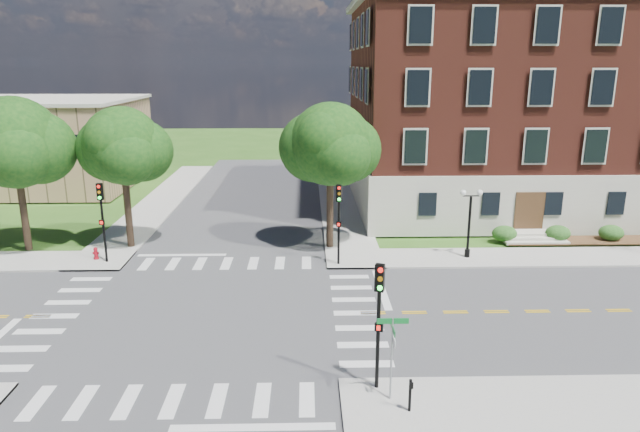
{
  "coord_description": "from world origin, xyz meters",
  "views": [
    {
      "loc": [
        4.84,
        -25.2,
        11.68
      ],
      "look_at": [
        5.59,
        6.2,
        3.2
      ],
      "focal_mm": 32.0,
      "sensor_mm": 36.0,
      "label": 1
    }
  ],
  "objects_px": {
    "fire_hydrant": "(96,254)",
    "traffic_signal_ne": "(339,214)",
    "twin_lamp_west": "(470,219)",
    "traffic_signal_se": "(379,310)",
    "street_sign_pole": "(392,343)",
    "push_button_post": "(410,394)",
    "traffic_signal_nw": "(102,212)"
  },
  "relations": [
    {
      "from": "twin_lamp_west",
      "to": "fire_hydrant",
      "type": "relative_size",
      "value": 5.64
    },
    {
      "from": "traffic_signal_nw",
      "to": "fire_hydrant",
      "type": "height_order",
      "value": "traffic_signal_nw"
    },
    {
      "from": "traffic_signal_nw",
      "to": "traffic_signal_ne",
      "type": "bearing_deg",
      "value": -2.99
    },
    {
      "from": "traffic_signal_nw",
      "to": "traffic_signal_se",
      "type": "bearing_deg",
      "value": -43.98
    },
    {
      "from": "traffic_signal_ne",
      "to": "push_button_post",
      "type": "height_order",
      "value": "traffic_signal_ne"
    },
    {
      "from": "traffic_signal_ne",
      "to": "traffic_signal_nw",
      "type": "xyz_separation_m",
      "value": [
        -13.89,
        0.73,
        0.0
      ]
    },
    {
      "from": "traffic_signal_ne",
      "to": "twin_lamp_west",
      "type": "xyz_separation_m",
      "value": [
        7.98,
        1.07,
        -0.66
      ]
    },
    {
      "from": "push_button_post",
      "to": "twin_lamp_west",
      "type": "bearing_deg",
      "value": 68.21
    },
    {
      "from": "traffic_signal_se",
      "to": "traffic_signal_ne",
      "type": "xyz_separation_m",
      "value": [
        -0.67,
        13.33,
        0.0
      ]
    },
    {
      "from": "traffic_signal_nw",
      "to": "push_button_post",
      "type": "xyz_separation_m",
      "value": [
        15.51,
        -15.57,
        -2.39
      ]
    },
    {
      "from": "traffic_signal_se",
      "to": "fire_hydrant",
      "type": "height_order",
      "value": "traffic_signal_se"
    },
    {
      "from": "traffic_signal_ne",
      "to": "street_sign_pole",
      "type": "xyz_separation_m",
      "value": [
        1.07,
        -14.05,
        -0.88
      ]
    },
    {
      "from": "fire_hydrant",
      "to": "traffic_signal_ne",
      "type": "bearing_deg",
      "value": -4.75
    },
    {
      "from": "traffic_signal_nw",
      "to": "fire_hydrant",
      "type": "relative_size",
      "value": 6.4
    },
    {
      "from": "fire_hydrant",
      "to": "twin_lamp_west",
      "type": "bearing_deg",
      "value": -0.38
    },
    {
      "from": "street_sign_pole",
      "to": "push_button_post",
      "type": "xyz_separation_m",
      "value": [
        0.55,
        -0.79,
        -1.51
      ]
    },
    {
      "from": "traffic_signal_se",
      "to": "twin_lamp_west",
      "type": "relative_size",
      "value": 1.13
    },
    {
      "from": "street_sign_pole",
      "to": "push_button_post",
      "type": "height_order",
      "value": "street_sign_pole"
    },
    {
      "from": "street_sign_pole",
      "to": "push_button_post",
      "type": "bearing_deg",
      "value": -55.37
    },
    {
      "from": "traffic_signal_se",
      "to": "street_sign_pole",
      "type": "xyz_separation_m",
      "value": [
        0.4,
        -0.73,
        -0.88
      ]
    },
    {
      "from": "traffic_signal_se",
      "to": "traffic_signal_ne",
      "type": "height_order",
      "value": "same"
    },
    {
      "from": "push_button_post",
      "to": "traffic_signal_nw",
      "type": "bearing_deg",
      "value": 134.89
    },
    {
      "from": "push_button_post",
      "to": "fire_hydrant",
      "type": "bearing_deg",
      "value": 135.43
    },
    {
      "from": "traffic_signal_se",
      "to": "twin_lamp_west",
      "type": "bearing_deg",
      "value": 63.09
    },
    {
      "from": "twin_lamp_west",
      "to": "fire_hydrant",
      "type": "height_order",
      "value": "twin_lamp_west"
    },
    {
      "from": "traffic_signal_se",
      "to": "traffic_signal_nw",
      "type": "height_order",
      "value": "same"
    },
    {
      "from": "traffic_signal_ne",
      "to": "twin_lamp_west",
      "type": "relative_size",
      "value": 1.13
    },
    {
      "from": "traffic_signal_ne",
      "to": "traffic_signal_nw",
      "type": "relative_size",
      "value": 1.0
    },
    {
      "from": "traffic_signal_ne",
      "to": "twin_lamp_west",
      "type": "distance_m",
      "value": 8.08
    },
    {
      "from": "traffic_signal_se",
      "to": "twin_lamp_west",
      "type": "distance_m",
      "value": 16.16
    },
    {
      "from": "traffic_signal_se",
      "to": "push_button_post",
      "type": "distance_m",
      "value": 2.98
    },
    {
      "from": "traffic_signal_ne",
      "to": "fire_hydrant",
      "type": "height_order",
      "value": "traffic_signal_ne"
    }
  ]
}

